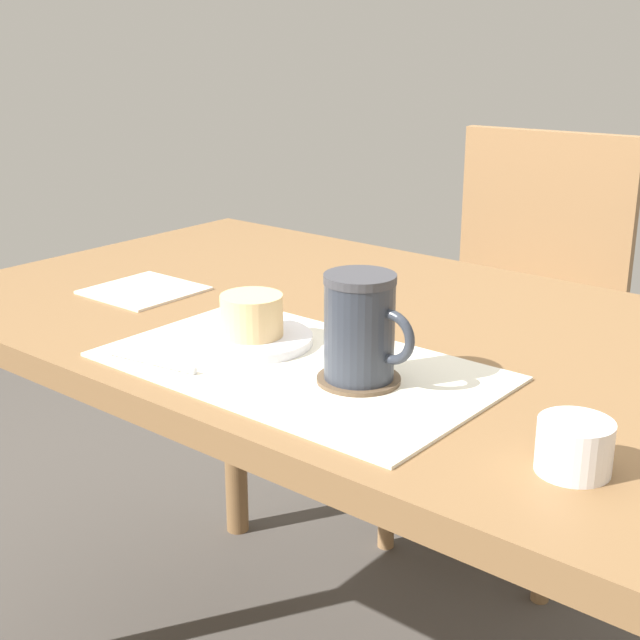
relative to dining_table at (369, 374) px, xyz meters
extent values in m
cylinder|color=brown|center=(-0.59, 0.32, -0.30)|extent=(0.05, 0.05, 0.67)
cube|color=brown|center=(0.00, 0.00, 0.06)|extent=(1.29, 0.74, 0.04)
cylinder|color=#997047|center=(0.06, 0.51, -0.43)|extent=(0.04, 0.04, 0.40)
cylinder|color=#997047|center=(-0.29, 0.47, -0.43)|extent=(0.04, 0.04, 0.40)
cylinder|color=#997047|center=(0.02, 0.86, -0.43)|extent=(0.04, 0.04, 0.40)
cylinder|color=#997047|center=(-0.33, 0.83, -0.43)|extent=(0.04, 0.04, 0.40)
cube|color=#997047|center=(-0.13, 0.67, -0.22)|extent=(0.46, 0.46, 0.04)
cube|color=#997047|center=(-0.15, 0.86, 0.03)|extent=(0.39, 0.07, 0.45)
cube|color=silver|center=(0.03, -0.19, 0.08)|extent=(0.47, 0.28, 0.00)
cylinder|color=white|center=(-0.06, -0.17, 0.09)|extent=(0.15, 0.15, 0.01)
cylinder|color=#E5BC7F|center=(-0.06, -0.17, 0.12)|extent=(0.08, 0.08, 0.05)
cylinder|color=brown|center=(0.12, -0.19, 0.08)|extent=(0.10, 0.10, 0.00)
cylinder|color=#2D333D|center=(0.12, -0.19, 0.14)|extent=(0.08, 0.08, 0.11)
cylinder|color=#3D3D42|center=(0.12, -0.19, 0.20)|extent=(0.08, 0.08, 0.01)
torus|color=#2D333D|center=(0.16, -0.19, 0.14)|extent=(0.06, 0.01, 0.06)
cylinder|color=silver|center=(-0.10, -0.30, 0.08)|extent=(0.13, 0.03, 0.01)
cube|color=silver|center=(-0.36, -0.10, 0.08)|extent=(0.15, 0.15, 0.00)
cylinder|color=white|center=(0.40, -0.23, 0.10)|extent=(0.07, 0.07, 0.05)
camera|label=1|loc=(0.69, -0.94, 0.47)|focal=50.00mm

